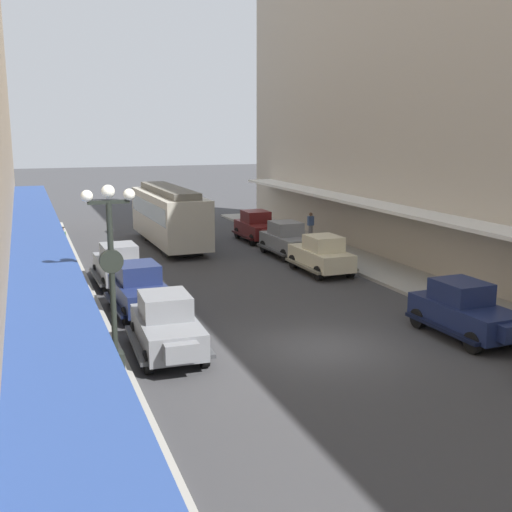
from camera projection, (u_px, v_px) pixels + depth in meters
ground_plane at (323, 347)px, 19.67m from camera, size 200.00×200.00×0.00m
sidewalk_left at (76, 378)px, 17.08m from camera, size 3.00×60.00×0.15m
sidewalk_right at (512, 320)px, 22.22m from camera, size 3.00×60.00×0.15m
parked_car_0 at (321, 254)px, 29.66m from camera, size 2.20×4.28×1.84m
parked_car_1 at (257, 226)px, 38.24m from camera, size 2.14×4.26×1.84m
parked_car_2 at (287, 239)px, 33.70m from camera, size 2.24×4.30×1.84m
parked_car_3 at (119, 263)px, 27.50m from camera, size 2.22×4.29×1.84m
parked_car_4 at (464, 309)px, 20.54m from camera, size 2.25×4.30×1.84m
parked_car_6 at (167, 324)px, 18.94m from camera, size 2.27×4.30×1.84m
parked_car_7 at (140, 288)px, 23.25m from camera, size 2.28×4.31×1.84m
streetcar at (169, 214)px, 36.43m from camera, size 2.69×9.64×3.46m
lamp_post_with_clock at (112, 271)px, 16.91m from camera, size 1.42×0.44×5.16m
fire_hydrant at (478, 307)px, 22.18m from camera, size 0.24×0.24×0.82m
pedestrian_0 at (311, 226)px, 38.03m from camera, size 0.36×0.24×1.64m
pedestrian_1 at (61, 252)px, 29.79m from camera, size 0.36×0.28×1.67m
pedestrian_2 at (63, 242)px, 32.21m from camera, size 0.36×0.28×1.67m
pedestrian_3 at (32, 270)px, 25.87m from camera, size 0.36×0.28×1.67m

